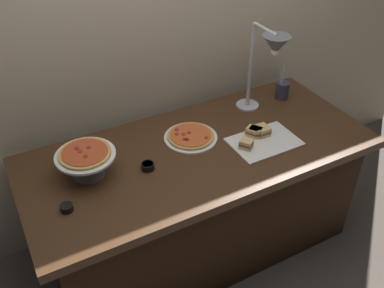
{
  "coord_description": "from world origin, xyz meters",
  "views": [
    {
      "loc": [
        -0.91,
        -1.6,
        2.15
      ],
      "look_at": [
        -0.05,
        0.0,
        0.81
      ],
      "focal_mm": 40.12,
      "sensor_mm": 36.0,
      "label": 1
    }
  ],
  "objects_px": {
    "pizza_plate_center": "(86,157)",
    "heat_lamp": "(270,53)",
    "sauce_cup_near": "(67,208)",
    "utensil_holder": "(282,90)",
    "sandwich_platter": "(260,138)",
    "sauce_cup_far": "(148,166)",
    "pizza_plate_front": "(191,137)"
  },
  "relations": [
    {
      "from": "sauce_cup_near",
      "to": "sandwich_platter",
      "type": "bearing_deg",
      "value": 1.31
    },
    {
      "from": "pizza_plate_front",
      "to": "sauce_cup_near",
      "type": "distance_m",
      "value": 0.79
    },
    {
      "from": "utensil_holder",
      "to": "sauce_cup_far",
      "type": "bearing_deg",
      "value": -166.49
    },
    {
      "from": "sauce_cup_near",
      "to": "pizza_plate_center",
      "type": "bearing_deg",
      "value": 50.22
    },
    {
      "from": "pizza_plate_center",
      "to": "heat_lamp",
      "type": "bearing_deg",
      "value": 0.5
    },
    {
      "from": "pizza_plate_front",
      "to": "sandwich_platter",
      "type": "distance_m",
      "value": 0.38
    },
    {
      "from": "heat_lamp",
      "to": "sauce_cup_near",
      "type": "relative_size",
      "value": 9.18
    },
    {
      "from": "sauce_cup_far",
      "to": "utensil_holder",
      "type": "relative_size",
      "value": 0.31
    },
    {
      "from": "sandwich_platter",
      "to": "utensil_holder",
      "type": "bearing_deg",
      "value": 38.95
    },
    {
      "from": "sandwich_platter",
      "to": "pizza_plate_front",
      "type": "bearing_deg",
      "value": 148.32
    },
    {
      "from": "pizza_plate_center",
      "to": "sauce_cup_near",
      "type": "relative_size",
      "value": 5.01
    },
    {
      "from": "sandwich_platter",
      "to": "sauce_cup_far",
      "type": "height_order",
      "value": "sandwich_platter"
    },
    {
      "from": "heat_lamp",
      "to": "sauce_cup_near",
      "type": "bearing_deg",
      "value": -170.6
    },
    {
      "from": "sauce_cup_near",
      "to": "utensil_holder",
      "type": "relative_size",
      "value": 0.27
    },
    {
      "from": "sauce_cup_near",
      "to": "sauce_cup_far",
      "type": "distance_m",
      "value": 0.45
    },
    {
      "from": "sandwich_platter",
      "to": "sauce_cup_far",
      "type": "xyz_separation_m",
      "value": [
        -0.64,
        0.07,
        -0.0
      ]
    },
    {
      "from": "heat_lamp",
      "to": "pizza_plate_front",
      "type": "height_order",
      "value": "heat_lamp"
    },
    {
      "from": "pizza_plate_center",
      "to": "sandwich_platter",
      "type": "height_order",
      "value": "pizza_plate_center"
    },
    {
      "from": "heat_lamp",
      "to": "sandwich_platter",
      "type": "relative_size",
      "value": 1.46
    },
    {
      "from": "heat_lamp",
      "to": "pizza_plate_center",
      "type": "xyz_separation_m",
      "value": [
        -1.06,
        -0.01,
        -0.31
      ]
    },
    {
      "from": "pizza_plate_front",
      "to": "utensil_holder",
      "type": "height_order",
      "value": "utensil_holder"
    },
    {
      "from": "heat_lamp",
      "to": "pizza_plate_center",
      "type": "bearing_deg",
      "value": -179.5
    },
    {
      "from": "pizza_plate_center",
      "to": "utensil_holder",
      "type": "height_order",
      "value": "utensil_holder"
    },
    {
      "from": "heat_lamp",
      "to": "utensil_holder",
      "type": "distance_m",
      "value": 0.46
    },
    {
      "from": "sandwich_platter",
      "to": "utensil_holder",
      "type": "height_order",
      "value": "utensil_holder"
    },
    {
      "from": "utensil_holder",
      "to": "pizza_plate_center",
      "type": "bearing_deg",
      "value": -173.44
    },
    {
      "from": "utensil_holder",
      "to": "pizza_plate_front",
      "type": "bearing_deg",
      "value": -170.42
    },
    {
      "from": "sauce_cup_far",
      "to": "utensil_holder",
      "type": "height_order",
      "value": "utensil_holder"
    },
    {
      "from": "pizza_plate_center",
      "to": "sandwich_platter",
      "type": "bearing_deg",
      "value": -10.46
    },
    {
      "from": "pizza_plate_front",
      "to": "sauce_cup_far",
      "type": "xyz_separation_m",
      "value": [
        -0.32,
        -0.13,
        0.01
      ]
    },
    {
      "from": "sauce_cup_far",
      "to": "pizza_plate_center",
      "type": "bearing_deg",
      "value": 160.62
    },
    {
      "from": "pizza_plate_front",
      "to": "sauce_cup_near",
      "type": "bearing_deg",
      "value": -163.51
    }
  ]
}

